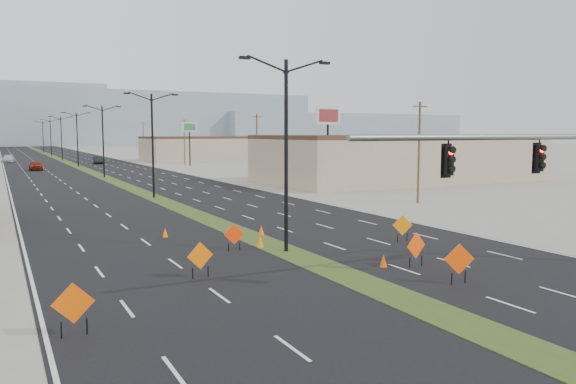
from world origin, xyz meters
name	(u,v)px	position (x,y,z in m)	size (l,w,h in m)	color
ground	(448,318)	(0.00, 0.00, 0.00)	(600.00, 600.00, 0.00)	gray
road_surface	(76,166)	(0.00, 100.00, 0.00)	(25.00, 400.00, 0.02)	black
median_strip	(76,166)	(0.00, 100.00, 0.00)	(2.00, 400.00, 0.04)	#284318
building_se_near	(400,160)	(34.00, 45.00, 2.75)	(36.00, 18.00, 5.50)	tan
building_se_far	(239,149)	(38.00, 110.00, 2.50)	(44.00, 16.00, 5.00)	tan
mesa_center	(106,119)	(40.00, 300.00, 14.00)	(220.00, 50.00, 28.00)	gray
mesa_east	(337,129)	(180.00, 290.00, 9.00)	(160.00, 50.00, 18.00)	gray
signal_mast	(567,167)	(8.56, 2.00, 4.79)	(16.30, 0.60, 8.00)	slate
streetlight_0	(286,149)	(0.00, 12.00, 5.42)	(5.15, 0.24, 10.02)	black
streetlight_1	(153,142)	(0.00, 40.00, 5.42)	(5.15, 0.24, 10.02)	black
streetlight_2	(103,139)	(0.00, 68.00, 5.42)	(5.15, 0.24, 10.02)	black
streetlight_3	(77,138)	(0.00, 96.00, 5.42)	(5.15, 0.24, 10.02)	black
streetlight_4	(61,137)	(0.00, 124.00, 5.42)	(5.15, 0.24, 10.02)	black
streetlight_5	(51,136)	(0.00, 152.00, 5.42)	(5.15, 0.24, 10.02)	black
streetlight_6	(43,136)	(0.00, 180.00, 5.42)	(5.15, 0.24, 10.02)	black
utility_pole_0	(419,151)	(20.00, 25.00, 4.67)	(1.60, 0.20, 9.00)	#4C3823
utility_pole_1	(257,144)	(20.00, 60.00, 4.67)	(1.60, 0.20, 9.00)	#4C3823
utility_pole_2	(184,141)	(20.00, 95.00, 4.67)	(1.60, 0.20, 9.00)	#4C3823
utility_pole_3	(143,139)	(20.00, 130.00, 4.67)	(1.60, 0.20, 9.00)	#4C3823
car_left	(36,166)	(-7.58, 89.33, 0.81)	(1.92, 4.78, 1.63)	maroon
car_mid	(98,160)	(4.96, 105.56, 0.80)	(1.70, 4.87, 1.60)	black
car_far	(8,159)	(-11.17, 120.05, 0.78)	(2.17, 5.35, 1.55)	silver
construction_sign_0	(73,305)	(-11.50, 3.96, 1.01)	(1.28, 0.07, 1.71)	#D74A04
construction_sign_1	(200,257)	(-5.78, 8.89, 0.94)	(1.19, 0.17, 1.60)	#DF6104
construction_sign_2	(234,235)	(-2.37, 13.45, 0.86)	(1.06, 0.35, 1.46)	#FF3405
construction_sign_3	(459,260)	(3.42, 3.00, 1.02)	(1.21, 0.53, 1.72)	#FF4605
construction_sign_4	(416,247)	(3.83, 6.17, 0.97)	(1.23, 0.26, 1.65)	#FB4D05
construction_sign_5	(403,226)	(7.19, 11.31, 0.93)	(1.14, 0.41, 1.58)	orange
cone_0	(384,261)	(2.47, 6.84, 0.30)	(0.36, 0.36, 0.60)	#F54E05
cone_1	(260,242)	(-0.77, 13.62, 0.34)	(0.41, 0.41, 0.68)	orange
cone_2	(261,230)	(0.82, 16.91, 0.32)	(0.38, 0.38, 0.64)	#F75705
cone_3	(165,233)	(-4.57, 19.06, 0.29)	(0.35, 0.35, 0.58)	orange
pole_sign_east_near	(328,122)	(20.31, 41.01, 7.54)	(3.03, 0.53, 9.26)	black
pole_sign_east_far	(189,131)	(19.69, 90.60, 6.72)	(2.62, 1.43, 8.32)	black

